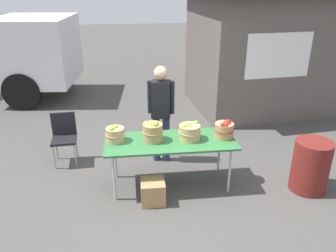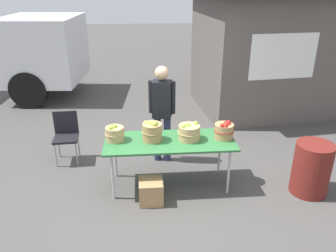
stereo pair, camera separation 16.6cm
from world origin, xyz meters
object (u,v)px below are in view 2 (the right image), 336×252
(market_table, at_px, (170,143))
(apple_basket_green_1, at_px, (152,131))
(apple_basket_green_2, at_px, (189,132))
(apple_basket_green_0, at_px, (115,133))
(folding_chair, at_px, (66,133))
(apple_basket_red_0, at_px, (224,130))
(produce_crate, at_px, (151,191))
(vendor_adult, at_px, (162,107))
(trash_barrel, at_px, (311,168))

(market_table, bearing_deg, apple_basket_green_1, 172.41)
(market_table, relative_size, apple_basket_green_2, 5.73)
(apple_basket_green_0, bearing_deg, folding_chair, 136.48)
(market_table, relative_size, apple_basket_red_0, 6.39)
(apple_basket_green_0, distance_m, produce_crate, 0.98)
(apple_basket_red_0, distance_m, folding_chair, 2.68)
(vendor_adult, bearing_deg, apple_basket_red_0, 150.17)
(apple_basket_red_0, xyz_separation_m, folding_chair, (-2.50, 0.91, -0.37))
(market_table, relative_size, apple_basket_green_0, 6.65)
(apple_basket_red_0, xyz_separation_m, trash_barrel, (1.23, -0.38, -0.48))
(apple_basket_red_0, bearing_deg, apple_basket_green_1, 179.38)
(apple_basket_green_0, bearing_deg, trash_barrel, -8.83)
(folding_chair, bearing_deg, produce_crate, -47.36)
(vendor_adult, xyz_separation_m, trash_barrel, (2.09, -1.14, -0.59))
(market_table, relative_size, vendor_adult, 1.14)
(apple_basket_green_1, height_order, apple_basket_red_0, apple_basket_green_1)
(vendor_adult, bearing_deg, apple_basket_green_2, 125.57)
(trash_barrel, relative_size, produce_crate, 2.35)
(apple_basket_green_0, bearing_deg, vendor_adult, 43.43)
(market_table, xyz_separation_m, apple_basket_green_2, (0.28, 0.02, 0.16))
(vendor_adult, distance_m, trash_barrel, 2.45)
(folding_chair, bearing_deg, apple_basket_green_2, -28.36)
(apple_basket_green_1, distance_m, apple_basket_red_0, 1.06)
(apple_basket_green_0, xyz_separation_m, apple_basket_green_1, (0.54, -0.05, 0.03))
(vendor_adult, distance_m, produce_crate, 1.46)
(apple_basket_green_2, bearing_deg, market_table, -176.88)
(market_table, xyz_separation_m, vendor_adult, (-0.06, 0.78, 0.28))
(apple_basket_green_1, distance_m, apple_basket_green_2, 0.54)
(vendor_adult, bearing_deg, market_table, 105.67)
(apple_basket_green_1, relative_size, trash_barrel, 0.40)
(trash_barrel, height_order, produce_crate, trash_barrel)
(apple_basket_green_2, xyz_separation_m, vendor_adult, (-0.34, 0.76, 0.11))
(trash_barrel, bearing_deg, apple_basket_green_1, 170.24)
(apple_basket_green_1, relative_size, folding_chair, 0.37)
(apple_basket_green_0, height_order, vendor_adult, vendor_adult)
(apple_basket_green_1, xyz_separation_m, produce_crate, (-0.05, -0.44, -0.72))
(apple_basket_green_2, bearing_deg, apple_basket_red_0, 0.72)
(apple_basket_green_0, distance_m, folding_chair, 1.29)
(apple_basket_green_1, bearing_deg, apple_basket_green_0, 175.14)
(apple_basket_green_0, height_order, produce_crate, apple_basket_green_0)
(apple_basket_green_1, relative_size, produce_crate, 0.94)
(apple_basket_green_1, bearing_deg, folding_chair, 148.07)
(market_table, distance_m, apple_basket_green_2, 0.33)
(trash_barrel, bearing_deg, vendor_adult, 151.49)
(trash_barrel, bearing_deg, apple_basket_green_2, 167.90)
(folding_chair, height_order, produce_crate, folding_chair)
(apple_basket_green_1, distance_m, trash_barrel, 2.37)
(apple_basket_green_0, xyz_separation_m, trash_barrel, (2.83, -0.44, -0.47))
(apple_basket_green_1, xyz_separation_m, vendor_adult, (0.19, 0.74, 0.09))
(apple_basket_green_1, relative_size, vendor_adult, 0.19)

